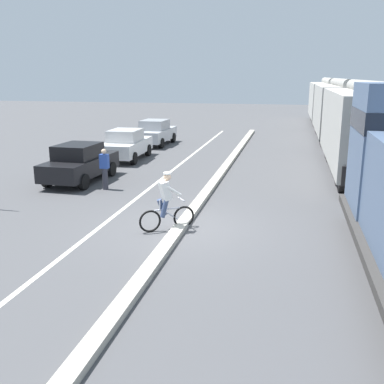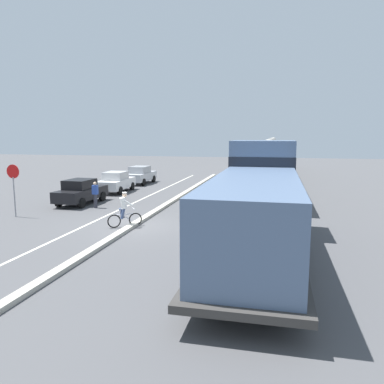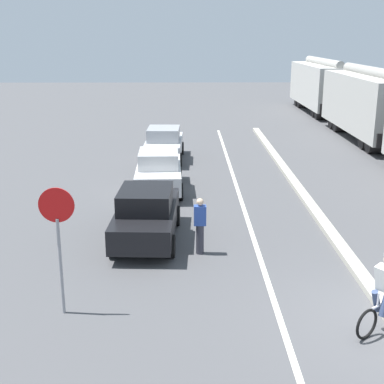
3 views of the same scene
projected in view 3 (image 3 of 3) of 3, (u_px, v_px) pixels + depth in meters
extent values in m
cube|color=#B2AD9E|center=(325.00, 225.00, 17.11)|extent=(0.36, 36.00, 0.16)
cube|color=silver|center=(250.00, 227.00, 17.11)|extent=(0.14, 36.00, 0.01)
cube|color=#B4B2AA|center=(370.00, 103.00, 30.76)|extent=(2.90, 10.40, 3.10)
cylinder|color=#999790|center=(373.00, 72.00, 30.27)|extent=(0.60, 9.88, 0.60)
cube|color=black|center=(343.00, 111.00, 36.13)|extent=(2.61, 0.10, 0.70)
cylinder|color=black|center=(349.00, 122.00, 34.86)|extent=(2.46, 0.90, 0.90)
cylinder|color=black|center=(354.00, 125.00, 33.80)|extent=(2.46, 0.90, 0.90)
cylinder|color=black|center=(384.00, 141.00, 28.68)|extent=(2.46, 0.90, 0.90)
cube|color=beige|center=(322.00, 85.00, 41.88)|extent=(2.90, 10.40, 3.10)
cylinder|color=#A19F98|center=(323.00, 62.00, 41.39)|extent=(0.60, 9.88, 0.60)
cube|color=black|center=(306.00, 93.00, 47.26)|extent=(2.61, 0.10, 0.70)
cube|color=black|center=(339.00, 109.00, 37.19)|extent=(2.61, 0.10, 0.70)
cylinder|color=black|center=(310.00, 101.00, 45.98)|extent=(2.46, 0.90, 0.90)
cylinder|color=black|center=(312.00, 102.00, 44.93)|extent=(2.46, 0.90, 0.90)
cylinder|color=black|center=(329.00, 111.00, 39.80)|extent=(2.46, 0.90, 0.90)
cylinder|color=black|center=(332.00, 113.00, 38.75)|extent=(2.46, 0.90, 0.90)
cube|color=black|center=(147.00, 218.00, 15.90)|extent=(1.85, 4.26, 0.70)
cube|color=black|center=(146.00, 199.00, 15.57)|extent=(1.57, 1.95, 0.60)
cube|color=#1E232D|center=(149.00, 191.00, 16.54)|extent=(1.43, 0.17, 0.51)
cylinder|color=black|center=(126.00, 215.00, 17.27)|extent=(0.24, 0.65, 0.64)
cylinder|color=black|center=(176.00, 216.00, 17.23)|extent=(0.24, 0.65, 0.64)
cylinder|color=black|center=(113.00, 246.00, 14.77)|extent=(0.24, 0.65, 0.64)
cylinder|color=black|center=(171.00, 246.00, 14.73)|extent=(0.24, 0.65, 0.64)
cube|color=silver|center=(159.00, 174.00, 20.96)|extent=(1.83, 4.25, 0.70)
cube|color=beige|center=(159.00, 159.00, 20.63)|extent=(1.56, 1.94, 0.60)
cube|color=#1E232D|center=(159.00, 154.00, 21.61)|extent=(1.43, 0.16, 0.51)
cylinder|color=black|center=(140.00, 174.00, 22.28)|extent=(0.24, 0.65, 0.64)
cylinder|color=black|center=(179.00, 174.00, 22.34)|extent=(0.24, 0.65, 0.64)
cylinder|color=black|center=(137.00, 192.00, 19.78)|extent=(0.24, 0.65, 0.64)
cylinder|color=black|center=(180.00, 192.00, 19.84)|extent=(0.24, 0.65, 0.64)
cube|color=#B7BABF|center=(164.00, 146.00, 26.12)|extent=(1.81, 4.24, 0.70)
cube|color=#9C9EA2|center=(164.00, 134.00, 25.79)|extent=(1.55, 1.94, 0.60)
cube|color=#1E232D|center=(165.00, 131.00, 26.76)|extent=(1.43, 0.16, 0.51)
cylinder|color=black|center=(150.00, 148.00, 27.48)|extent=(0.24, 0.65, 0.64)
cylinder|color=black|center=(181.00, 148.00, 27.45)|extent=(0.24, 0.65, 0.64)
cylinder|color=black|center=(145.00, 159.00, 24.98)|extent=(0.24, 0.65, 0.64)
cylinder|color=black|center=(180.00, 159.00, 24.96)|extent=(0.24, 0.65, 0.64)
torus|color=black|center=(367.00, 324.00, 10.74)|extent=(0.57, 0.44, 0.66)
cylinder|color=silver|center=(384.00, 303.00, 10.96)|extent=(0.67, 0.50, 0.05)
cylinder|color=silver|center=(378.00, 300.00, 10.79)|extent=(0.04, 0.04, 0.30)
cylinder|color=#38476B|center=(376.00, 301.00, 10.95)|extent=(0.33, 0.29, 0.52)
cylinder|color=white|center=(384.00, 273.00, 11.01)|extent=(0.43, 0.34, 0.36)
cylinder|color=gray|center=(61.00, 267.00, 11.54)|extent=(0.07, 0.07, 2.20)
cylinder|color=red|center=(56.00, 205.00, 11.16)|extent=(0.76, 0.03, 0.76)
cylinder|color=white|center=(57.00, 205.00, 11.18)|extent=(0.48, 0.02, 0.48)
cylinder|color=#33333D|center=(200.00, 239.00, 14.95)|extent=(0.22, 0.22, 0.85)
cube|color=#2D4CA5|center=(200.00, 215.00, 14.75)|extent=(0.34, 0.22, 0.56)
sphere|color=beige|center=(200.00, 202.00, 14.64)|extent=(0.20, 0.20, 0.20)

